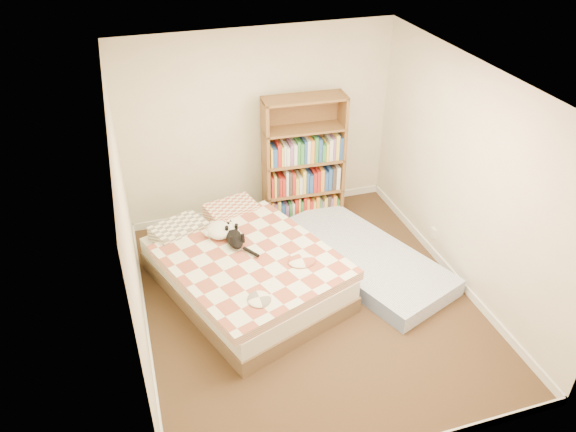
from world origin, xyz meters
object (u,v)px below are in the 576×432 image
object	(u,v)px
floor_mattress	(362,258)
bookshelf	(303,177)
bed	(244,268)
black_cat	(234,236)
white_dog	(220,230)

from	to	relation	value
floor_mattress	bookshelf	bearing A→B (deg)	84.59
bed	black_cat	world-z (taller)	black_cat
black_cat	white_dog	size ratio (longest dim) A/B	1.60
floor_mattress	black_cat	size ratio (longest dim) A/B	3.34
bed	white_dog	size ratio (longest dim) A/B	6.19
bed	floor_mattress	bearing A→B (deg)	-21.20
bed	black_cat	xyz separation A→B (m)	(-0.06, 0.17, 0.32)
bookshelf	black_cat	bearing A→B (deg)	-135.18
bed	floor_mattress	size ratio (longest dim) A/B	1.16
bed	black_cat	size ratio (longest dim) A/B	3.86
bookshelf	black_cat	world-z (taller)	bookshelf
bookshelf	bed	bearing A→B (deg)	-129.31
black_cat	white_dog	xyz separation A→B (m)	(-0.12, 0.15, 0.01)
floor_mattress	white_dog	size ratio (longest dim) A/B	5.35
floor_mattress	black_cat	world-z (taller)	black_cat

